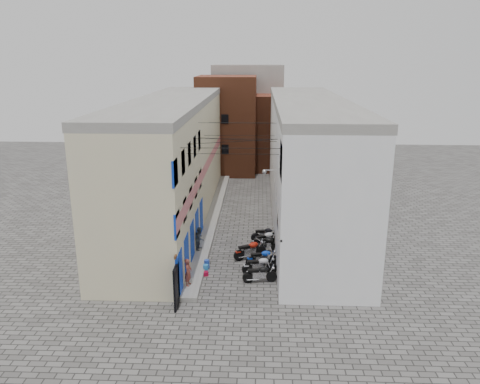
# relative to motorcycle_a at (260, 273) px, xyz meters

# --- Properties ---
(ground) EXTENTS (90.00, 90.00, 0.00)m
(ground) POSITION_rel_motorcycle_a_xyz_m (-1.54, -2.36, -0.55)
(ground) COLOR #52504D
(ground) RESTS_ON ground
(plinth) EXTENTS (0.90, 26.00, 0.25)m
(plinth) POSITION_rel_motorcycle_a_xyz_m (-3.59, 10.64, -0.43)
(plinth) COLOR gray
(plinth) RESTS_ON ground
(building_left) EXTENTS (5.10, 27.00, 9.00)m
(building_left) POSITION_rel_motorcycle_a_xyz_m (-6.53, 10.59, 3.94)
(building_left) COLOR beige
(building_left) RESTS_ON ground
(building_right) EXTENTS (5.94, 26.00, 9.00)m
(building_right) POSITION_rel_motorcycle_a_xyz_m (3.45, 10.63, 3.95)
(building_right) COLOR white
(building_right) RESTS_ON ground
(building_far_brick_left) EXTENTS (6.00, 6.00, 10.00)m
(building_far_brick_left) POSITION_rel_motorcycle_a_xyz_m (-3.54, 25.64, 4.45)
(building_far_brick_left) COLOR brown
(building_far_brick_left) RESTS_ON ground
(building_far_brick_right) EXTENTS (5.00, 6.00, 8.00)m
(building_far_brick_right) POSITION_rel_motorcycle_a_xyz_m (1.46, 27.64, 3.45)
(building_far_brick_right) COLOR brown
(building_far_brick_right) RESTS_ON ground
(building_far_concrete) EXTENTS (8.00, 5.00, 11.00)m
(building_far_concrete) POSITION_rel_motorcycle_a_xyz_m (-1.54, 31.64, 4.95)
(building_far_concrete) COLOR gray
(building_far_concrete) RESTS_ON ground
(far_shopfront) EXTENTS (2.00, 0.30, 2.40)m
(far_shopfront) POSITION_rel_motorcycle_a_xyz_m (-1.54, 22.84, 0.65)
(far_shopfront) COLOR black
(far_shopfront) RESTS_ON ground
(overhead_wires) EXTENTS (5.80, 13.02, 1.32)m
(overhead_wires) POSITION_rel_motorcycle_a_xyz_m (-1.54, 5.28, 6.57)
(overhead_wires) COLOR black
(overhead_wires) RESTS_ON ground
(motorcycle_a) EXTENTS (1.97, 0.84, 1.11)m
(motorcycle_a) POSITION_rel_motorcycle_a_xyz_m (0.00, 0.00, 0.00)
(motorcycle_a) COLOR black
(motorcycle_a) RESTS_ON ground
(motorcycle_b) EXTENTS (2.09, 0.93, 1.17)m
(motorcycle_b) POSITION_rel_motorcycle_a_xyz_m (-0.02, 1.03, 0.03)
(motorcycle_b) COLOR #B9B9BE
(motorcycle_b) RESTS_ON ground
(motorcycle_c) EXTENTS (2.06, 1.06, 1.14)m
(motorcycle_c) POSITION_rel_motorcycle_a_xyz_m (0.14, 2.10, 0.02)
(motorcycle_c) COLOR #0D3CC7
(motorcycle_c) RESTS_ON ground
(motorcycle_d) EXTENTS (2.23, 1.63, 1.25)m
(motorcycle_d) POSITION_rel_motorcycle_a_xyz_m (-0.60, 3.13, 0.07)
(motorcycle_d) COLOR #B01B0C
(motorcycle_d) RESTS_ON ground
(motorcycle_e) EXTENTS (2.10, 0.83, 1.19)m
(motorcycle_e) POSITION_rel_motorcycle_a_xyz_m (0.32, 4.16, 0.04)
(motorcycle_e) COLOR black
(motorcycle_e) RESTS_ON ground
(motorcycle_f) EXTENTS (2.13, 1.61, 1.21)m
(motorcycle_f) POSITION_rel_motorcycle_a_xyz_m (0.36, 4.90, 0.05)
(motorcycle_f) COLOR #B8B7BC
(motorcycle_f) RESTS_ON ground
(motorcycle_g) EXTENTS (2.03, 0.96, 1.13)m
(motorcycle_g) POSITION_rel_motorcycle_a_xyz_m (0.36, 5.93, 0.01)
(motorcycle_g) COLOR black
(motorcycle_g) RESTS_ON ground
(person_a) EXTENTS (0.45, 0.60, 1.50)m
(person_a) POSITION_rel_motorcycle_a_xyz_m (-3.76, -0.97, 0.44)
(person_a) COLOR brown
(person_a) RESTS_ON plinth
(person_b) EXTENTS (0.65, 0.78, 1.44)m
(person_b) POSITION_rel_motorcycle_a_xyz_m (-3.76, 3.85, 0.42)
(person_b) COLOR #323B4B
(person_b) RESTS_ON plinth
(water_jug_near) EXTENTS (0.38, 0.38, 0.46)m
(water_jug_near) POSITION_rel_motorcycle_a_xyz_m (-3.09, 1.10, -0.32)
(water_jug_near) COLOR #2A87D4
(water_jug_near) RESTS_ON ground
(water_jug_far) EXTENTS (0.39, 0.39, 0.50)m
(water_jug_far) POSITION_rel_motorcycle_a_xyz_m (-3.09, 1.69, -0.31)
(water_jug_far) COLOR blue
(water_jug_far) RESTS_ON ground
(red_crate) EXTENTS (0.43, 0.36, 0.23)m
(red_crate) POSITION_rel_motorcycle_a_xyz_m (-3.09, 0.68, -0.44)
(red_crate) COLOR maroon
(red_crate) RESTS_ON ground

